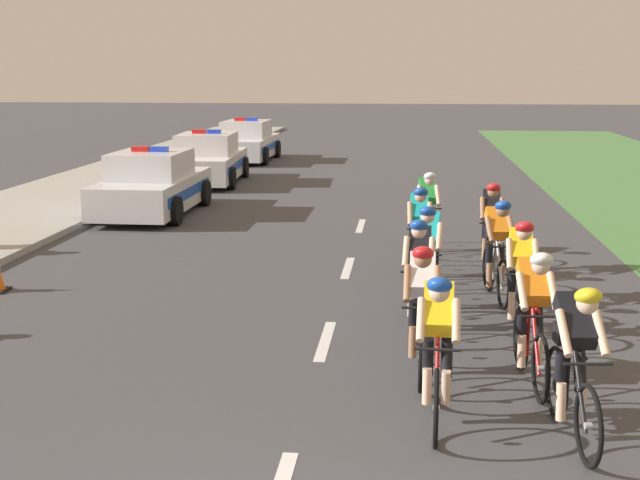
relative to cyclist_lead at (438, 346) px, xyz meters
The scene contains 17 objects.
sidewalk_slab 13.75m from the cyclist_lead, 132.24° to the left, with size 3.94×60.00×0.12m, color #A3A099.
kerb_edge 12.55m from the cyclist_lead, 125.83° to the left, with size 0.16×60.00×0.13m, color #9E9E99.
lane_markings_centre 2.88m from the cyclist_lead, 117.88° to the left, with size 0.14×17.60×0.01m.
cyclist_lead is the anchor object (origin of this frame).
cyclist_second 1.24m from the cyclist_lead, 11.87° to the right, with size 0.45×1.72×1.56m.
cyclist_third 1.35m from the cyclist_lead, 95.56° to the left, with size 0.42×1.72×1.56m.
cyclist_fourth 1.55m from the cyclist_lead, 48.00° to the left, with size 0.44×1.72×1.56m.
cyclist_fifth 2.95m from the cyclist_lead, 92.80° to the left, with size 0.43×1.72×1.56m.
cyclist_sixth 3.16m from the cyclist_lead, 68.97° to the left, with size 0.43×1.72×1.56m.
cyclist_seventh 3.99m from the cyclist_lead, 90.08° to the left, with size 0.45×1.72×1.56m.
cyclist_eighth 4.72m from the cyclist_lead, 77.69° to the left, with size 0.46×1.72×1.56m.
cyclist_ninth 5.85m from the cyclist_lead, 91.05° to the left, with size 0.42×1.72×1.56m.
cyclist_tenth 6.57m from the cyclist_lead, 80.42° to the left, with size 0.42×1.72×1.56m.
cyclist_eleventh 7.88m from the cyclist_lead, 89.52° to the left, with size 0.45×1.72×1.56m.
police_car_nearest 13.02m from the cyclist_lead, 118.46° to the left, with size 2.00×4.40×1.59m.
police_car_second 18.13m from the cyclist_lead, 110.01° to the left, with size 2.17×4.49×1.59m.
police_car_third 24.10m from the cyclist_lead, 104.93° to the left, with size 2.03×4.42×1.59m.
Camera 1 is at (0.98, -3.89, 3.35)m, focal length 47.92 mm.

